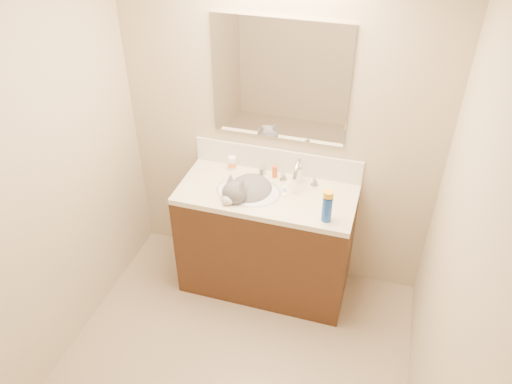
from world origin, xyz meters
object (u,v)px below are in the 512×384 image
Objects in this scene: faucet at (298,175)px; amber_bottle at (275,172)px; silver_jar at (262,171)px; spray_can at (327,209)px; vanity_cabinet at (266,242)px; cat at (247,193)px; basin at (248,200)px; pill_bottle at (232,163)px.

amber_bottle is (-0.18, 0.05, -0.04)m from faucet.
spray_can reaches higher than silver_jar.
faucet is 1.64× the size of spray_can.
vanity_cabinet is 2.52× the size of cat.
cat is 0.23m from silver_jar.
basin is at bearing 7.47° from cat.
faucet is (0.18, 0.14, 0.54)m from vanity_cabinet.
spray_can is (0.75, -0.38, 0.03)m from pill_bottle.
spray_can is at bearing -26.77° from pill_bottle.
silver_jar is 0.09m from amber_bottle.
spray_can is (0.56, -0.16, 0.11)m from cat.
cat is (-0.31, -0.17, -0.11)m from faucet.
cat is (-0.01, 0.00, 0.05)m from basin.
pill_bottle is (-0.49, 0.06, -0.03)m from faucet.
vanity_cabinet is at bearing 157.17° from spray_can.
pill_bottle is 0.60× the size of spray_can.
spray_can is at bearing 6.82° from cat.
basin is 5.01× the size of amber_bottle.
spray_can reaches higher than basin.
spray_can is at bearing -40.64° from amber_bottle.
basin is 2.63× the size of spray_can.
amber_bottle is (0.32, -0.01, -0.01)m from pill_bottle.
silver_jar is at bearing 167.59° from faucet.
silver_jar is 0.65m from spray_can.
vanity_cabinet is 0.58m from faucet.
vanity_cabinet is at bearing -31.84° from pill_bottle.
cat is 8.45× the size of silver_jar.
amber_bottle is (0.13, 0.21, 0.07)m from cat.
faucet is 0.50m from pill_bottle.
cat is at bearing -50.24° from pill_bottle.
faucet is at bearing -6.52° from pill_bottle.
faucet is 0.28m from silver_jar.
faucet reaches higher than silver_jar.
faucet is at bearing 29.12° from basin.
amber_bottle reaches higher than basin.
basin is at bearing -165.96° from vanity_cabinet.
faucet is 3.12× the size of amber_bottle.
pill_bottle is (-0.18, 0.22, 0.07)m from cat.
faucet is 0.36m from cat.
cat is 0.59m from spray_can.
faucet is 4.96× the size of silver_jar.
faucet reaches higher than pill_bottle.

